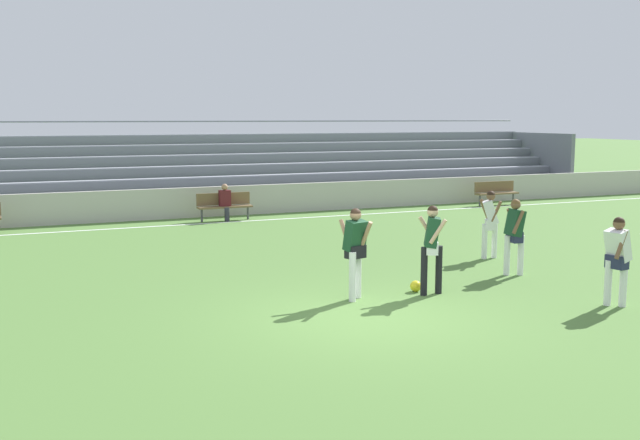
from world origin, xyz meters
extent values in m
plane|color=#517A38|center=(0.00, 0.00, 0.00)|extent=(160.00, 160.00, 0.00)
cube|color=white|center=(0.00, 11.98, 0.00)|extent=(44.00, 0.12, 0.01)
cube|color=#BCB7AD|center=(0.00, 13.55, 0.51)|extent=(48.00, 0.16, 1.02)
cube|color=#9EA3AD|center=(3.97, 14.56, 0.38)|extent=(27.05, 0.36, 0.08)
cube|color=slate|center=(3.97, 14.36, 0.19)|extent=(27.05, 0.04, 0.38)
cube|color=#9EA3AD|center=(3.97, 15.25, 0.75)|extent=(27.05, 0.36, 0.08)
cube|color=slate|center=(3.97, 15.05, 0.57)|extent=(27.05, 0.04, 0.38)
cube|color=#9EA3AD|center=(3.97, 15.93, 1.13)|extent=(27.05, 0.36, 0.08)
cube|color=slate|center=(3.97, 15.73, 0.94)|extent=(27.05, 0.04, 0.38)
cube|color=#9EA3AD|center=(3.97, 16.62, 1.51)|extent=(27.05, 0.36, 0.08)
cube|color=slate|center=(3.97, 16.42, 1.32)|extent=(27.05, 0.04, 0.38)
cube|color=#9EA3AD|center=(3.97, 17.31, 1.88)|extent=(27.05, 0.36, 0.08)
cube|color=slate|center=(3.97, 17.11, 1.70)|extent=(27.05, 0.04, 0.38)
cube|color=#9EA3AD|center=(3.97, 17.99, 2.26)|extent=(27.05, 0.36, 0.08)
cube|color=slate|center=(3.97, 17.79, 2.07)|extent=(27.05, 0.04, 0.38)
cube|color=#9EA3AD|center=(3.97, 18.68, 2.64)|extent=(27.05, 0.36, 0.08)
cube|color=slate|center=(3.97, 18.48, 2.45)|extent=(27.05, 0.04, 0.38)
cube|color=slate|center=(17.40, 16.62, 1.32)|extent=(0.20, 4.48, 2.64)
cylinder|color=slate|center=(3.97, 18.93, 3.19)|extent=(27.05, 0.06, 0.06)
cube|color=brown|center=(1.11, 12.38, 0.45)|extent=(1.80, 0.40, 0.06)
cube|color=brown|center=(1.11, 12.56, 0.70)|extent=(1.80, 0.05, 0.40)
cylinder|color=#47474C|center=(0.33, 12.38, 0.23)|extent=(0.07, 0.07, 0.45)
cylinder|color=#47474C|center=(1.89, 12.38, 0.23)|extent=(0.07, 0.07, 0.45)
cube|color=brown|center=(11.92, 12.38, 0.45)|extent=(1.80, 0.40, 0.06)
cube|color=brown|center=(11.92, 12.56, 0.70)|extent=(1.80, 0.05, 0.40)
cylinder|color=#47474C|center=(11.14, 12.38, 0.23)|extent=(0.07, 0.07, 0.45)
cylinder|color=#47474C|center=(12.70, 12.38, 0.23)|extent=(0.07, 0.07, 0.45)
cylinder|color=#2D2D38|center=(1.11, 12.16, 0.23)|extent=(0.16, 0.16, 0.45)
cube|color=#56191E|center=(1.11, 12.38, 0.74)|extent=(0.36, 0.24, 0.52)
sphere|color=#A87A5B|center=(1.11, 12.38, 1.10)|extent=(0.21, 0.21, 0.21)
cylinder|color=white|center=(0.48, 1.30, 0.46)|extent=(0.13, 0.13, 0.93)
cylinder|color=white|center=(0.26, 1.08, 0.46)|extent=(0.13, 0.13, 0.93)
cube|color=black|center=(0.37, 1.19, 0.91)|extent=(0.41, 0.31, 0.24)
cube|color=#194228|center=(0.37, 1.19, 1.21)|extent=(0.45, 0.41, 0.59)
cylinder|color=#A87A5B|center=(0.51, 1.05, 1.24)|extent=(0.16, 0.31, 0.50)
cylinder|color=#A87A5B|center=(0.22, 1.33, 1.24)|extent=(0.16, 0.31, 0.50)
sphere|color=#A87A5B|center=(0.37, 1.19, 1.59)|extent=(0.21, 0.21, 0.21)
sphere|color=black|center=(0.37, 1.19, 1.61)|extent=(0.20, 0.20, 0.20)
cylinder|color=black|center=(2.05, 0.99, 0.46)|extent=(0.13, 0.13, 0.93)
cylinder|color=black|center=(1.72, 0.98, 0.46)|extent=(0.13, 0.13, 0.93)
cube|color=white|center=(1.88, 0.98, 0.91)|extent=(0.37, 0.42, 0.24)
cube|color=#194228|center=(1.88, 0.98, 1.21)|extent=(0.45, 0.48, 0.59)
cylinder|color=#D6A884|center=(1.88, 0.77, 1.25)|extent=(0.33, 0.23, 0.48)
cylinder|color=#D6A884|center=(1.89, 1.19, 1.25)|extent=(0.33, 0.23, 0.48)
sphere|color=#D6A884|center=(1.88, 0.98, 1.59)|extent=(0.21, 0.21, 0.21)
sphere|color=black|center=(1.88, 0.98, 1.61)|extent=(0.20, 0.20, 0.20)
cylinder|color=white|center=(4.35, -1.00, 0.41)|extent=(0.13, 0.13, 0.83)
cylinder|color=white|center=(4.53, -1.18, 0.41)|extent=(0.13, 0.13, 0.83)
cube|color=#232847|center=(4.44, -1.09, 0.81)|extent=(0.27, 0.39, 0.24)
cube|color=white|center=(4.44, -1.09, 1.11)|extent=(0.41, 0.43, 0.60)
cylinder|color=brown|center=(4.54, -0.92, 1.15)|extent=(0.30, 0.12, 0.50)
cylinder|color=brown|center=(4.34, -1.26, 1.15)|extent=(0.30, 0.12, 0.50)
sphere|color=brown|center=(4.44, -1.09, 1.49)|extent=(0.21, 0.21, 0.21)
sphere|color=black|center=(4.44, -1.09, 1.52)|extent=(0.20, 0.20, 0.20)
cylinder|color=white|center=(4.57, 1.71, 0.43)|extent=(0.13, 0.13, 0.86)
cylinder|color=white|center=(4.30, 1.83, 0.43)|extent=(0.13, 0.13, 0.86)
cube|color=#232847|center=(4.44, 1.77, 0.84)|extent=(0.26, 0.38, 0.24)
cube|color=#194228|center=(4.44, 1.77, 1.14)|extent=(0.36, 0.41, 0.59)
cylinder|color=brown|center=(4.37, 1.59, 1.18)|extent=(0.28, 0.11, 0.51)
cylinder|color=brown|center=(4.50, 1.96, 1.18)|extent=(0.28, 0.11, 0.51)
sphere|color=brown|center=(4.44, 1.77, 1.52)|extent=(0.21, 0.21, 0.21)
sphere|color=brown|center=(4.44, 1.77, 1.54)|extent=(0.20, 0.20, 0.20)
cylinder|color=white|center=(4.96, 3.55, 0.42)|extent=(0.13, 0.13, 0.84)
cylinder|color=white|center=(5.25, 3.55, 0.42)|extent=(0.13, 0.13, 0.84)
cube|color=white|center=(5.10, 3.55, 0.82)|extent=(0.38, 0.42, 0.24)
cube|color=white|center=(5.10, 3.55, 1.12)|extent=(0.53, 0.52, 0.60)
cylinder|color=brown|center=(5.08, 3.75, 1.16)|extent=(0.27, 0.20, 0.51)
cylinder|color=brown|center=(5.13, 3.35, 1.16)|extent=(0.27, 0.20, 0.51)
sphere|color=brown|center=(5.10, 3.55, 1.51)|extent=(0.21, 0.21, 0.21)
sphere|color=black|center=(5.10, 3.55, 1.53)|extent=(0.20, 0.20, 0.20)
sphere|color=yellow|center=(1.72, 1.28, 0.11)|extent=(0.22, 0.22, 0.22)
camera|label=1|loc=(-5.57, -10.86, 3.37)|focal=41.53mm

